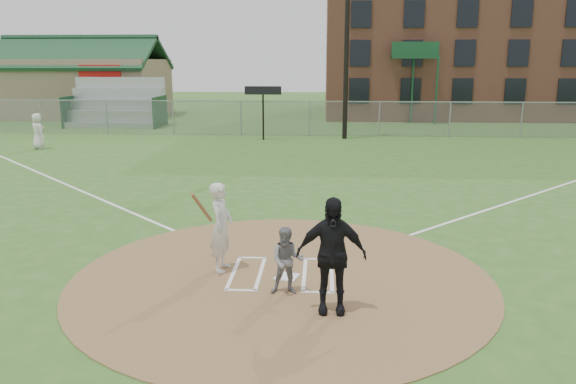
# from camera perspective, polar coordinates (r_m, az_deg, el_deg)

# --- Properties ---
(ground) EXTENTS (140.00, 140.00, 0.00)m
(ground) POSITION_cam_1_polar(r_m,az_deg,el_deg) (11.40, -0.63, -8.67)
(ground) COLOR #325F20
(ground) RESTS_ON ground
(dirt_circle) EXTENTS (8.40, 8.40, 0.02)m
(dirt_circle) POSITION_cam_1_polar(r_m,az_deg,el_deg) (11.39, -0.63, -8.63)
(dirt_circle) COLOR olive
(dirt_circle) RESTS_ON ground
(home_plate) EXTENTS (0.53, 0.53, 0.03)m
(home_plate) POSITION_cam_1_polar(r_m,az_deg,el_deg) (11.34, -0.13, -8.60)
(home_plate) COLOR white
(home_plate) RESTS_ON dirt_circle
(foul_line_first) EXTENTS (17.04, 17.04, 0.01)m
(foul_line_first) POSITION_cam_1_polar(r_m,az_deg,el_deg) (21.63, 25.82, 0.52)
(foul_line_first) COLOR white
(foul_line_first) RESTS_ON ground
(foul_line_third) EXTENTS (17.04, 17.04, 0.01)m
(foul_line_third) POSITION_cam_1_polar(r_m,az_deg,el_deg) (22.27, -22.57, 1.16)
(foul_line_third) COLOR white
(foul_line_third) RESTS_ON ground
(catcher) EXTENTS (0.64, 0.51, 1.27)m
(catcher) POSITION_cam_1_polar(r_m,az_deg,el_deg) (10.40, -0.09, -6.99)
(catcher) COLOR gray
(catcher) RESTS_ON dirt_circle
(umpire) EXTENTS (1.19, 0.50, 2.03)m
(umpire) POSITION_cam_1_polar(r_m,az_deg,el_deg) (9.58, 4.41, -6.41)
(umpire) COLOR black
(umpire) RESTS_ON dirt_circle
(ondeck_player) EXTENTS (1.02, 0.97, 1.75)m
(ondeck_player) POSITION_cam_1_polar(r_m,az_deg,el_deg) (30.44, -24.09, 5.66)
(ondeck_player) COLOR silver
(ondeck_player) RESTS_ON ground
(batters_boxes) EXTENTS (2.08, 1.88, 0.01)m
(batters_boxes) POSITION_cam_1_polar(r_m,az_deg,el_deg) (11.53, -0.58, -8.28)
(batters_boxes) COLOR white
(batters_boxes) RESTS_ON dirt_circle
(batter_at_plate) EXTENTS (0.72, 1.04, 1.84)m
(batter_at_plate) POSITION_cam_1_polar(r_m,az_deg,el_deg) (11.54, -6.82, -3.52)
(batter_at_plate) COLOR silver
(batter_at_plate) RESTS_ON dirt_circle
(outfield_fence) EXTENTS (56.08, 0.08, 2.03)m
(outfield_fence) POSITION_cam_1_polar(r_m,az_deg,el_deg) (32.72, 2.20, 7.47)
(outfield_fence) COLOR slate
(outfield_fence) RESTS_ON ground
(bleachers) EXTENTS (6.08, 3.20, 3.20)m
(bleachers) POSITION_cam_1_polar(r_m,az_deg,el_deg) (39.34, -17.15, 8.70)
(bleachers) COLOR #B7BABF
(bleachers) RESTS_ON ground
(clubhouse) EXTENTS (12.20, 8.71, 6.23)m
(clubhouse) POSITION_cam_1_polar(r_m,az_deg,el_deg) (47.46, -20.07, 10.12)
(clubhouse) COLOR gray
(clubhouse) RESTS_ON ground
(brick_warehouse) EXTENTS (30.00, 17.17, 15.00)m
(brick_warehouse) POSITION_cam_1_polar(r_m,az_deg,el_deg) (50.95, 21.81, 15.90)
(brick_warehouse) COLOR #A15B45
(brick_warehouse) RESTS_ON ground
(light_pole) EXTENTS (1.20, 0.30, 12.22)m
(light_pole) POSITION_cam_1_polar(r_m,az_deg,el_deg) (31.67, 6.04, 17.36)
(light_pole) COLOR black
(light_pole) RESTS_ON ground
(scoreboard_sign) EXTENTS (2.00, 0.10, 2.93)m
(scoreboard_sign) POSITION_cam_1_polar(r_m,az_deg,el_deg) (30.98, -2.56, 9.69)
(scoreboard_sign) COLOR black
(scoreboard_sign) RESTS_ON ground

